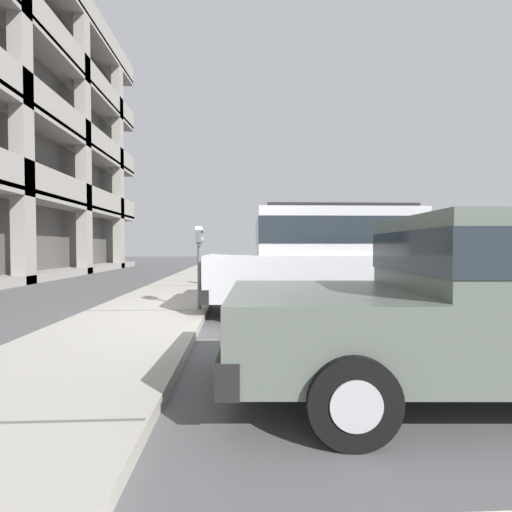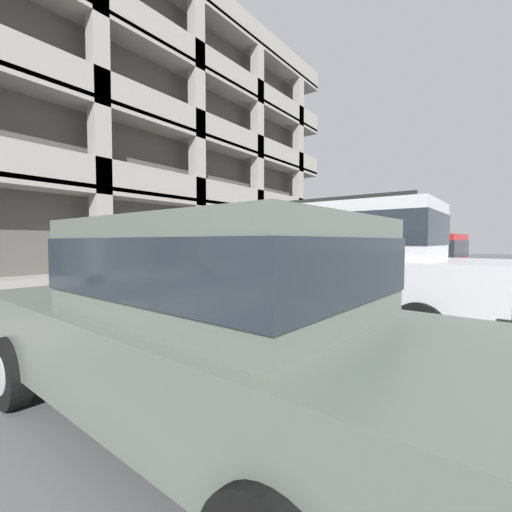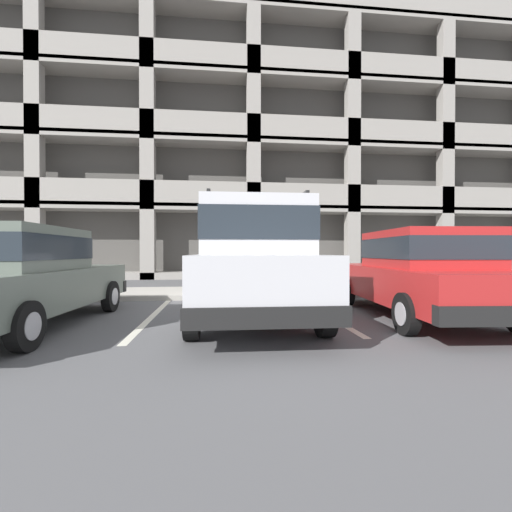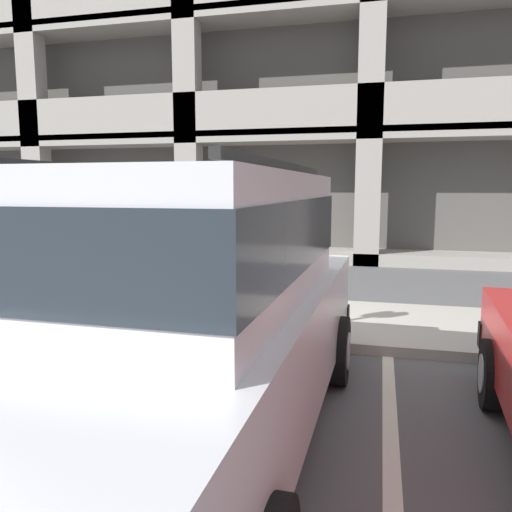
{
  "view_description": "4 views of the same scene",
  "coord_description": "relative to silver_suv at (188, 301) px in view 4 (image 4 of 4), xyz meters",
  "views": [
    {
      "loc": [
        -6.29,
        -0.41,
        1.28
      ],
      "look_at": [
        0.33,
        -0.72,
        1.1
      ],
      "focal_mm": 24.0,
      "sensor_mm": 36.0,
      "label": 1
    },
    {
      "loc": [
        -5.21,
        -4.44,
        1.39
      ],
      "look_at": [
        -0.21,
        -0.73,
        1.12
      ],
      "focal_mm": 24.0,
      "sensor_mm": 36.0,
      "label": 2
    },
    {
      "loc": [
        -0.39,
        -8.19,
        1.16
      ],
      "look_at": [
        0.41,
        -0.86,
        1.09
      ],
      "focal_mm": 24.0,
      "sensor_mm": 36.0,
      "label": 3
    },
    {
      "loc": [
        1.47,
        -5.36,
        1.88
      ],
      "look_at": [
        0.25,
        -0.5,
        1.19
      ],
      "focal_mm": 35.0,
      "sensor_mm": 36.0,
      "label": 4
    }
  ],
  "objects": [
    {
      "name": "ground_plane",
      "position": [
        -0.18,
        2.17,
        -1.14
      ],
      "size": [
        80.0,
        80.0,
        0.1
      ],
      "color": "#565659"
    },
    {
      "name": "sidewalk",
      "position": [
        -0.18,
        3.47,
        -1.03
      ],
      "size": [
        40.0,
        2.2,
        0.12
      ],
      "color": "#ADA89E",
      "rests_on": "ground_plane"
    },
    {
      "name": "parking_stall_lines",
      "position": [
        1.42,
        0.77,
        -1.08
      ],
      "size": [
        12.89,
        4.8,
        0.01
      ],
      "color": "silver",
      "rests_on": "ground_plane"
    },
    {
      "name": "silver_suv",
      "position": [
        0.0,
        0.0,
        0.0
      ],
      "size": [
        2.08,
        4.81,
        2.03
      ],
      "rotation": [
        0.0,
        0.0,
        -0.02
      ],
      "color": "silver",
      "rests_on": "ground_plane"
    },
    {
      "name": "parking_meter_near",
      "position": [
        -0.06,
        2.52,
        0.17
      ],
      "size": [
        0.35,
        0.12,
        1.53
      ],
      "color": "#595B60",
      "rests_on": "sidewalk"
    },
    {
      "name": "parking_garage",
      "position": [
        0.97,
        14.34,
        4.95
      ],
      "size": [
        32.0,
        10.0,
        13.25
      ],
      "color": "#54514D",
      "rests_on": "ground_plane"
    }
  ]
}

